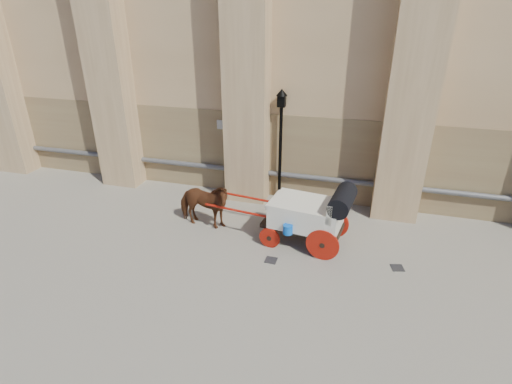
% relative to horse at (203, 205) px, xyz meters
% --- Properties ---
extents(ground, '(90.00, 90.00, 0.00)m').
position_rel_horse_xyz_m(ground, '(1.71, -1.23, -0.76)').
color(ground, gray).
rests_on(ground, ground).
extents(horse, '(1.86, 0.94, 1.53)m').
position_rel_horse_xyz_m(horse, '(0.00, 0.00, 0.00)').
color(horse, '#642C14').
rests_on(horse, ground).
extents(carriage, '(4.38, 1.70, 1.87)m').
position_rel_horse_xyz_m(carriage, '(3.32, -0.10, 0.24)').
color(carriage, black).
rests_on(carriage, ground).
extents(street_lamp, '(0.36, 0.36, 3.89)m').
position_rel_horse_xyz_m(street_lamp, '(1.82, 2.57, 1.31)').
color(street_lamp, black).
rests_on(street_lamp, ground).
extents(drain_grate_near, '(0.33, 0.33, 0.01)m').
position_rel_horse_xyz_m(drain_grate_near, '(2.44, -1.22, -0.76)').
color(drain_grate_near, black).
rests_on(drain_grate_near, ground).
extents(drain_grate_far, '(0.39, 0.39, 0.01)m').
position_rel_horse_xyz_m(drain_grate_far, '(5.75, -0.66, -0.76)').
color(drain_grate_far, black).
rests_on(drain_grate_far, ground).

